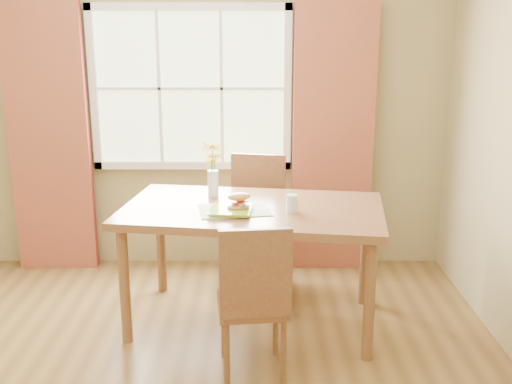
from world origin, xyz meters
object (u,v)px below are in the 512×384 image
at_px(dining_table, 253,219).
at_px(flower_vase, 213,164).
at_px(chair_near, 254,295).
at_px(chair_far, 256,215).
at_px(croissant_sandwich, 239,202).
at_px(water_glass, 292,204).

relative_size(dining_table, flower_vase, 4.73).
relative_size(chair_near, chair_far, 0.92).
bearing_deg(dining_table, flower_vase, 146.54).
xyz_separation_m(dining_table, chair_near, (0.01, -0.70, -0.22)).
relative_size(chair_far, flower_vase, 2.67).
bearing_deg(chair_near, flower_vase, 100.68).
height_order(chair_far, croissant_sandwich, chair_far).
xyz_separation_m(chair_far, flower_vase, (-0.29, -0.40, 0.50)).
relative_size(dining_table, croissant_sandwich, 10.75).
height_order(chair_near, flower_vase, flower_vase).
distance_m(chair_far, croissant_sandwich, 0.86).
relative_size(croissant_sandwich, water_glass, 1.49).
bearing_deg(croissant_sandwich, chair_near, -92.64).
xyz_separation_m(water_glass, flower_vase, (-0.53, 0.36, 0.18)).
bearing_deg(dining_table, chair_near, -81.09).
relative_size(dining_table, water_glass, 16.03).
xyz_separation_m(chair_near, water_glass, (0.24, 0.59, 0.36)).
height_order(chair_near, croissant_sandwich, croissant_sandwich).
relative_size(chair_near, croissant_sandwich, 5.61).
xyz_separation_m(chair_near, croissant_sandwich, (-0.10, 0.57, 0.38)).
distance_m(croissant_sandwich, flower_vase, 0.45).
distance_m(dining_table, chair_near, 0.74).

